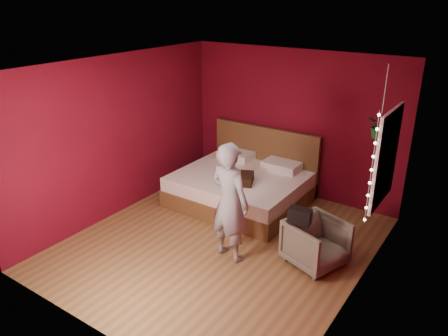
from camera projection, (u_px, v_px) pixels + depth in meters
floor at (221, 243)px, 6.49m from camera, size 4.50×4.50×0.00m
room_walls at (220, 135)px, 5.86m from camera, size 4.04×4.54×2.62m
window at (386, 157)px, 5.59m from camera, size 0.05×0.97×1.27m
fairy_lights at (372, 170)px, 5.20m from camera, size 0.04×0.04×1.45m
bed at (243, 185)px, 7.70m from camera, size 2.14×1.82×1.18m
person at (230, 202)px, 5.86m from camera, size 0.67×0.49×1.70m
armchair at (316, 243)px, 5.89m from camera, size 0.91×0.90×0.65m
handbag at (300, 216)px, 5.69m from camera, size 0.31×0.18×0.21m
throw_pillow at (240, 178)px, 7.20m from camera, size 0.55×0.55×0.15m
hanging_plant at (380, 126)px, 6.00m from camera, size 0.41×0.38×1.03m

